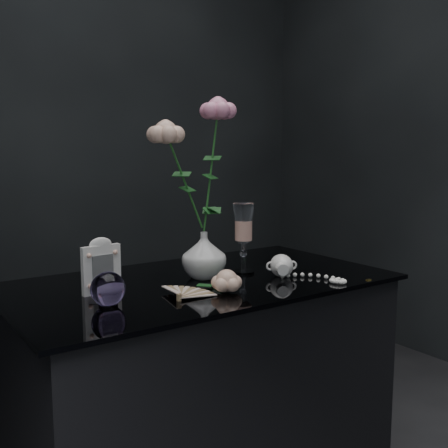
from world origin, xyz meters
TOP-DOWN VIEW (x-y plane):
  - table at (0.00, 0.05)m, footprint 1.05×0.58m
  - vase at (0.02, 0.06)m, footprint 0.16×0.16m
  - wine_glass at (0.14, 0.05)m, footprint 0.06×0.06m
  - picture_frame at (-0.28, 0.07)m, footprint 0.11×0.09m
  - paperweight at (-0.31, -0.04)m, footprint 0.10×0.10m
  - paper_fan at (-0.16, -0.10)m, footprint 0.24×0.21m
  - loose_rose at (-0.02, -0.10)m, footprint 0.17×0.20m
  - pearl_jar at (0.21, -0.05)m, footprint 0.30×0.31m
  - roses at (-0.01, 0.06)m, footprint 0.26×0.12m

SIDE VIEW (x-z plane):
  - table at x=0.00m, z-range 0.00..0.76m
  - paper_fan at x=-0.16m, z-range 0.76..0.78m
  - loose_rose at x=-0.02m, z-range 0.76..0.82m
  - pearl_jar at x=0.21m, z-range 0.76..0.83m
  - paperweight at x=-0.31m, z-range 0.76..0.84m
  - vase at x=0.02m, z-range 0.76..0.89m
  - picture_frame at x=-0.28m, z-range 0.76..0.90m
  - wine_glass at x=0.14m, z-range 0.76..0.97m
  - roses at x=-0.01m, z-range 0.87..1.30m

